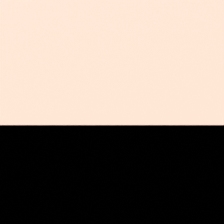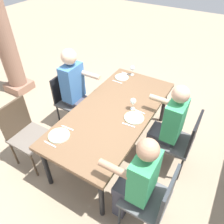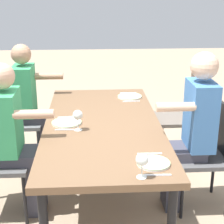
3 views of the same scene
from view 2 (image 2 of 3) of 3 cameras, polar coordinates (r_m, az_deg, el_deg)
The scene contains 20 objects.
ground_plane at distance 3.38m, azimuth 0.41°, elevation -9.14°, with size 16.00×16.00×0.00m, color gray.
dining_table at distance 2.90m, azimuth 0.47°, elevation -0.39°, with size 2.05×0.96×0.73m.
chair_west_north at distance 3.07m, azimuth -22.01°, elevation -4.59°, with size 0.44×0.44×0.95m.
chair_west_south at distance 2.33m, azimuth 10.88°, elevation -21.29°, with size 0.44×0.44×0.93m.
chair_mid_north at distance 3.52m, azimuth -11.17°, elevation 3.78°, with size 0.44×0.44×0.89m.
chair_mid_south at distance 2.89m, azimuth 17.72°, elevation -6.99°, with size 0.44×0.44×0.93m.
diner_woman_green at distance 2.23m, azimuth 6.37°, elevation -17.48°, with size 0.35×0.49×1.29m.
diner_man_white at distance 3.30m, azimuth -9.29°, elevation 5.89°, with size 0.35×0.50×1.35m.
diner_guest_third at distance 2.81m, azimuth 14.37°, elevation -3.33°, with size 0.35×0.49×1.28m.
plate_0 at distance 2.59m, azimuth -13.71°, elevation -5.96°, with size 0.25×0.25×0.02m.
fork_0 at distance 2.53m, azimuth -15.93°, elevation -8.10°, with size 0.02×0.17×0.01m, color silver.
spoon_0 at distance 2.67m, azimuth -11.58°, elevation -4.09°, with size 0.02×0.17×0.01m, color silver.
plate_1 at distance 2.75m, azimuth 5.79°, elevation -1.48°, with size 0.25×0.25×0.02m.
wine_glass_1 at distance 2.82m, azimuth 5.55°, elevation 2.79°, with size 0.08×0.08×0.17m.
fork_1 at distance 2.65m, azimuth 4.35°, elevation -3.43°, with size 0.02×0.17×0.01m, color silver.
spoon_1 at distance 2.86m, azimuth 7.11°, elevation 0.15°, with size 0.02×0.17×0.01m, color silver.
plate_2 at distance 3.53m, azimuth 2.58°, elevation 9.10°, with size 0.22×0.22×0.02m.
wine_glass_2 at distance 3.57m, azimuth 5.39°, elevation 11.32°, with size 0.08×0.08×0.16m.
fork_2 at distance 3.42m, azimuth 1.36°, elevation 7.91°, with size 0.02×0.17×0.01m, color silver.
spoon_2 at distance 3.65m, azimuth 3.73°, elevation 10.06°, with size 0.02×0.17×0.01m, color silver.
Camera 2 is at (-1.91, -1.11, 2.56)m, focal length 34.91 mm.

